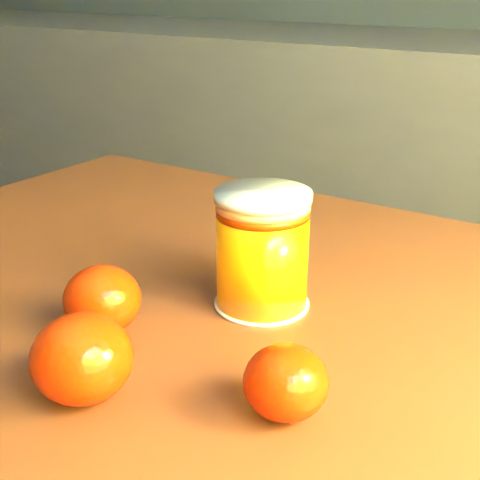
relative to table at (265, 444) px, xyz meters
The scene contains 6 objects.
kitchen_counter 1.54m from the table, 128.61° to the left, with size 3.15×0.60×0.90m, color #555459.
table is the anchor object (origin of this frame).
juice_glass 0.16m from the table, 127.01° to the left, with size 0.08×0.08×0.10m.
orange_front 0.18m from the table, 153.08° to the right, with size 0.06×0.06×0.05m, color red.
orange_back 0.15m from the table, 50.01° to the right, with size 0.06×0.06×0.05m, color red.
orange_extra 0.19m from the table, 114.59° to the right, with size 0.07×0.07×0.06m, color red.
Camera 1 is at (1.19, -0.12, 1.04)m, focal length 50.00 mm.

